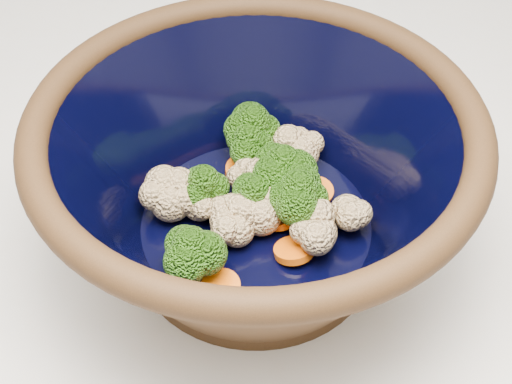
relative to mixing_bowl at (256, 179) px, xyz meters
name	(u,v)px	position (x,y,z in m)	size (l,w,h in m)	color
mixing_bowl	(256,179)	(0.00, 0.00, 0.00)	(0.40, 0.40, 0.14)	black
vegetable_pile	(256,187)	(0.00, 0.01, -0.02)	(0.17, 0.18, 0.05)	#608442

